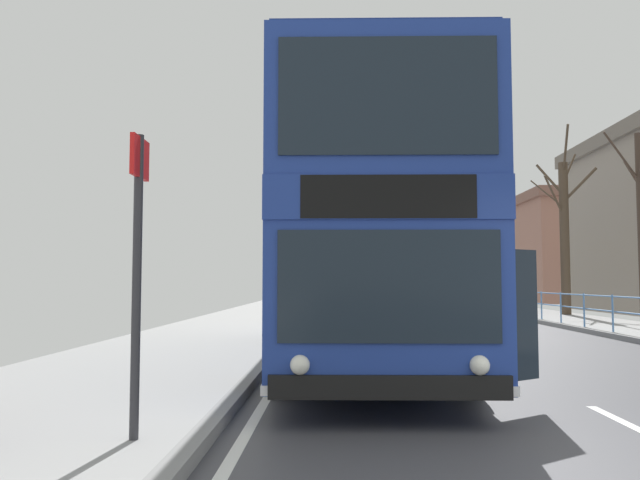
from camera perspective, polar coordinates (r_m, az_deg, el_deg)
double_decker_bus_main at (r=11.49m, az=3.89°, el=-0.04°), size 3.31×10.36×4.29m
background_bus_far_lane at (r=32.46m, az=12.08°, el=-3.48°), size 2.65×10.37×2.97m
bus_stop_sign_near at (r=5.77m, az=-16.13°, el=-0.86°), size 0.08×0.44×2.65m
bare_tree_far_00 at (r=28.44m, az=21.18°, el=0.70°), size 2.14×2.38×7.81m
background_building_01 at (r=54.41m, az=22.50°, el=-0.82°), size 11.73×16.09×8.04m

